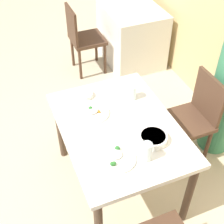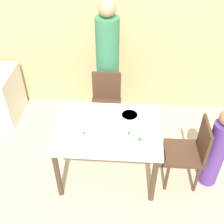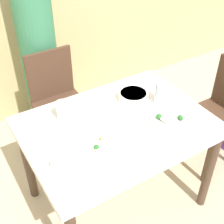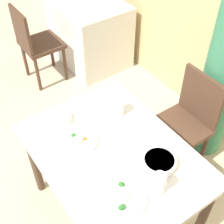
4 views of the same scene
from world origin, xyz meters
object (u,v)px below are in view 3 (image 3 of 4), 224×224
Objects in this scene: chair_child_spot at (220,112)px; bowl_curry at (133,96)px; person_adult at (38,47)px; glass_water_tall at (160,93)px; chair_adult_spot at (59,100)px; plate_rice_adult at (101,147)px.

chair_child_spot is 0.76m from bowl_curry.
person_adult is at bearing -138.90° from chair_child_spot.
bowl_curry is 1.35× the size of glass_water_tall.
chair_adult_spot is at bearing 117.93° from bowl_curry.
person_adult is 1.13m from glass_water_tall.
person_adult is at bearing 113.09° from glass_water_tall.
plate_rice_adult is 0.59m from glass_water_tall.
bowl_curry is 0.18m from glass_water_tall.
chair_adult_spot is 1.28m from chair_child_spot.
person_adult reaches higher than chair_child_spot.
chair_child_spot is at bearing -48.90° from person_adult.
chair_adult_spot is 0.50× the size of person_adult.
plate_rice_adult is (-0.11, -1.22, -0.08)m from person_adult.
glass_water_tall is (0.44, -0.71, 0.32)m from chair_adult_spot.
person_adult reaches higher than chair_adult_spot.
person_adult is at bearing 84.62° from plate_rice_adult.
person_adult is 0.97m from bowl_curry.
person_adult is 8.64× the size of bowl_curry.
glass_water_tall is (0.44, -1.04, -0.01)m from person_adult.
chair_adult_spot is 4.35× the size of bowl_curry.
person_adult reaches higher than plate_rice_adult.
chair_child_spot is 3.48× the size of plate_rice_adult.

